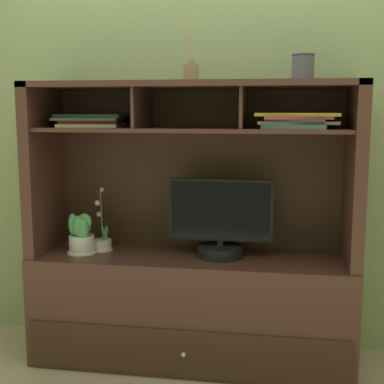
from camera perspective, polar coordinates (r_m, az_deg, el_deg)
floor_plane at (r=3.08m, az=0.00°, el=-17.43°), size 6.00×6.00×0.02m
back_wall at (r=3.03m, az=0.85°, el=9.74°), size 6.00×0.02×2.80m
media_console at (r=2.91m, az=0.03°, el=-9.09°), size 1.69×0.52×1.49m
tv_monitor at (r=2.80m, az=3.05°, el=-3.52°), size 0.55×0.24×0.41m
potted_orchid at (r=3.00m, az=-9.56°, el=-5.17°), size 0.12×0.12×0.35m
potted_fern at (r=2.95m, az=-11.74°, el=-4.59°), size 0.16×0.16×0.22m
magazine_stack_left at (r=2.92m, az=-10.68°, el=7.51°), size 0.38×0.31×0.07m
magazine_stack_centre at (r=2.68m, az=11.08°, el=7.49°), size 0.40×0.28×0.08m
diffuser_bottle at (r=2.74m, az=-0.09°, el=12.68°), size 0.08×0.08×0.30m
ceramic_vase at (r=2.75m, az=11.75°, el=12.95°), size 0.12×0.12×0.14m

